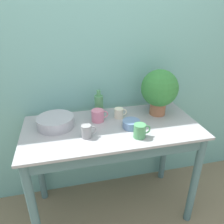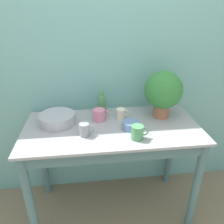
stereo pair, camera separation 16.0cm
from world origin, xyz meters
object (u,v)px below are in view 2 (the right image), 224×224
at_px(mug_grey, 85,130).
at_px(bowl_small_blue, 131,125).
at_px(mug_green, 138,132).
at_px(mug_cream, 121,113).
at_px(mug_pink, 99,115).
at_px(bottle_tall, 102,104).
at_px(bowl_wash_large, 57,119).
at_px(potted_plant, 163,91).

xyz_separation_m(mug_grey, bowl_small_blue, (0.34, 0.06, -0.02)).
bearing_deg(mug_green, mug_cream, 101.32).
distance_m(mug_green, bowl_small_blue, 0.14).
relative_size(mug_pink, mug_grey, 1.26).
xyz_separation_m(mug_green, bowl_small_blue, (-0.02, 0.14, -0.02)).
xyz_separation_m(bottle_tall, mug_pink, (-0.03, -0.12, -0.04)).
distance_m(bowl_wash_large, mug_cream, 0.50).
bearing_deg(mug_pink, potted_plant, 1.00).
bearing_deg(mug_grey, bowl_wash_large, 136.44).
height_order(mug_grey, mug_cream, mug_grey).
xyz_separation_m(bowl_wash_large, bottle_tall, (0.36, 0.14, 0.05)).
relative_size(potted_plant, bowl_wash_large, 1.39).
xyz_separation_m(bowl_wash_large, mug_cream, (0.50, 0.04, 0.00)).
relative_size(bowl_wash_large, mug_green, 2.25).
xyz_separation_m(mug_grey, mug_cream, (0.29, 0.24, -0.01)).
bearing_deg(bottle_tall, mug_pink, -104.30).
xyz_separation_m(potted_plant, mug_pink, (-0.51, -0.01, -0.17)).
relative_size(mug_green, mug_grey, 1.14).
relative_size(bottle_tall, bowl_small_blue, 1.62).
distance_m(potted_plant, bowl_wash_large, 0.85).
xyz_separation_m(bowl_wash_large, mug_green, (0.57, -0.28, 0.01)).
bearing_deg(bottle_tall, bowl_small_blue, -54.85).
distance_m(bottle_tall, mug_pink, 0.13).
height_order(potted_plant, bottle_tall, potted_plant).
xyz_separation_m(bottle_tall, mug_cream, (0.15, -0.10, -0.05)).
distance_m(bowl_wash_large, mug_pink, 0.33).
height_order(bowl_wash_large, mug_green, mug_green).
bearing_deg(potted_plant, mug_pink, -179.00).
bearing_deg(potted_plant, mug_cream, 178.54).
xyz_separation_m(mug_green, mug_grey, (-0.36, 0.08, -0.00)).
height_order(bottle_tall, mug_green, bottle_tall).
height_order(mug_pink, mug_cream, mug_pink).
xyz_separation_m(mug_pink, bowl_small_blue, (0.22, -0.16, -0.02)).
distance_m(potted_plant, mug_cream, 0.38).
height_order(mug_pink, mug_grey, same).
bearing_deg(mug_pink, bowl_small_blue, -35.49).
relative_size(bowl_wash_large, mug_pink, 2.04).
bearing_deg(bowl_wash_large, mug_grey, -43.56).
bearing_deg(mug_cream, bowl_small_blue, -75.18).
height_order(bowl_wash_large, bowl_small_blue, bowl_wash_large).
distance_m(bowl_wash_large, bottle_tall, 0.38).
bearing_deg(mug_pink, mug_green, -51.37).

